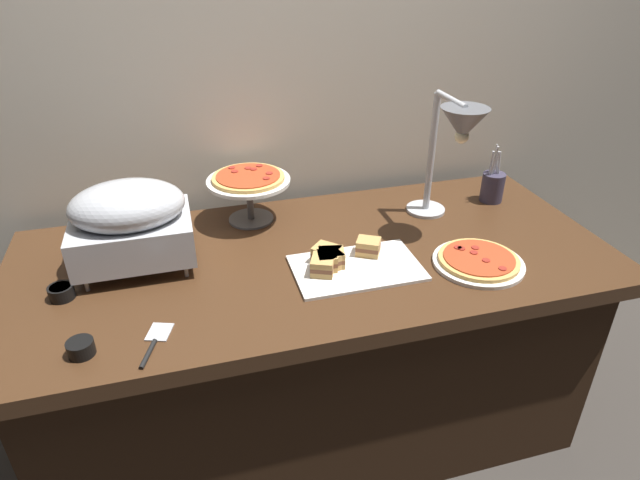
# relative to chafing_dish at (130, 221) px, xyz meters

# --- Properties ---
(ground_plane) EXTENTS (8.00, 8.00, 0.00)m
(ground_plane) POSITION_rel_chafing_dish_xyz_m (0.54, -0.09, -0.91)
(ground_plane) COLOR #38332D
(back_wall) EXTENTS (4.40, 0.04, 2.40)m
(back_wall) POSITION_rel_chafing_dish_xyz_m (0.54, 0.41, 0.29)
(back_wall) COLOR beige
(back_wall) RESTS_ON ground_plane
(buffet_table) EXTENTS (1.90, 0.84, 0.76)m
(buffet_table) POSITION_rel_chafing_dish_xyz_m (0.54, -0.09, -0.53)
(buffet_table) COLOR #422816
(buffet_table) RESTS_ON ground_plane
(chafing_dish) EXTENTS (0.35, 0.26, 0.27)m
(chafing_dish) POSITION_rel_chafing_dish_xyz_m (0.00, 0.00, 0.00)
(chafing_dish) COLOR #B7BABF
(chafing_dish) RESTS_ON buffet_table
(heat_lamp) EXTENTS (0.15, 0.33, 0.44)m
(heat_lamp) POSITION_rel_chafing_dish_xyz_m (1.01, -0.05, 0.19)
(heat_lamp) COLOR #B7BABF
(heat_lamp) RESTS_ON buffet_table
(pizza_plate_front) EXTENTS (0.28, 0.28, 0.03)m
(pizza_plate_front) POSITION_rel_chafing_dish_xyz_m (1.01, -0.28, -0.14)
(pizza_plate_front) COLOR white
(pizza_plate_front) RESTS_ON buffet_table
(pizza_plate_center) EXTENTS (0.29, 0.29, 0.18)m
(pizza_plate_center) POSITION_rel_chafing_dish_xyz_m (0.38, 0.20, -0.01)
(pizza_plate_center) COLOR #595B60
(pizza_plate_center) RESTS_ON buffet_table
(sandwich_platter) EXTENTS (0.39, 0.24, 0.06)m
(sandwich_platter) POSITION_rel_chafing_dish_xyz_m (0.60, -0.19, -0.13)
(sandwich_platter) COLOR white
(sandwich_platter) RESTS_ON buffet_table
(sauce_cup_near) EXTENTS (0.07, 0.07, 0.04)m
(sauce_cup_near) POSITION_rel_chafing_dish_xyz_m (-0.13, -0.39, -0.13)
(sauce_cup_near) COLOR black
(sauce_cup_near) RESTS_ON buffet_table
(sauce_cup_far) EXTENTS (0.07, 0.07, 0.04)m
(sauce_cup_far) POSITION_rel_chafing_dish_xyz_m (-0.20, -0.12, -0.13)
(sauce_cup_far) COLOR black
(sauce_cup_far) RESTS_ON buffet_table
(utensil_holder) EXTENTS (0.08, 0.08, 0.22)m
(utensil_holder) POSITION_rel_chafing_dish_xyz_m (1.29, 0.11, -0.09)
(utensil_holder) COLOR #383347
(utensil_holder) RESTS_ON buffet_table
(serving_spatula) EXTENTS (0.09, 0.17, 0.01)m
(serving_spatula) POSITION_rel_chafing_dish_xyz_m (0.04, -0.39, -0.15)
(serving_spatula) COLOR #B7BABF
(serving_spatula) RESTS_ON buffet_table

